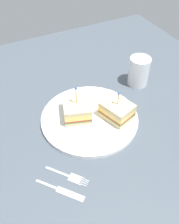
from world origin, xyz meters
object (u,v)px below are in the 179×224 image
at_px(drink_glass, 139,73).
at_px(knife, 62,191).
at_px(fork, 71,177).
at_px(plate, 90,118).
at_px(sandwich_half_front, 77,109).
at_px(sandwich_half_back, 117,110).

bearing_deg(drink_glass, knife, -145.76).
bearing_deg(fork, plate, 50.60).
height_order(sandwich_half_front, knife, sandwich_half_front).
bearing_deg(sandwich_half_back, plate, 154.43).
relative_size(sandwich_half_front, drink_glass, 1.09).
relative_size(plate, knife, 2.80).
bearing_deg(plate, sandwich_half_front, 142.29).
xyz_separation_m(plate, knife, (-0.16, -0.18, -0.00)).
bearing_deg(knife, sandwich_half_back, 32.01).
bearing_deg(sandwich_half_back, fork, -148.73).
xyz_separation_m(sandwich_half_front, fork, (-0.10, -0.18, -0.03)).
relative_size(sandwich_half_front, sandwich_half_back, 1.05).
height_order(sandwich_half_front, sandwich_half_back, sandwich_half_front).
height_order(sandwich_half_back, drink_glass, sandwich_half_back).
bearing_deg(drink_glass, sandwich_half_front, -166.56).
height_order(sandwich_half_back, fork, sandwich_half_back).
height_order(drink_glass, knife, drink_glass).
relative_size(plate, sandwich_half_front, 2.67).
bearing_deg(sandwich_half_back, drink_glass, 37.36).
bearing_deg(drink_glass, fork, -145.95).
height_order(plate, knife, plate).
bearing_deg(sandwich_half_back, sandwich_half_front, 150.53).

